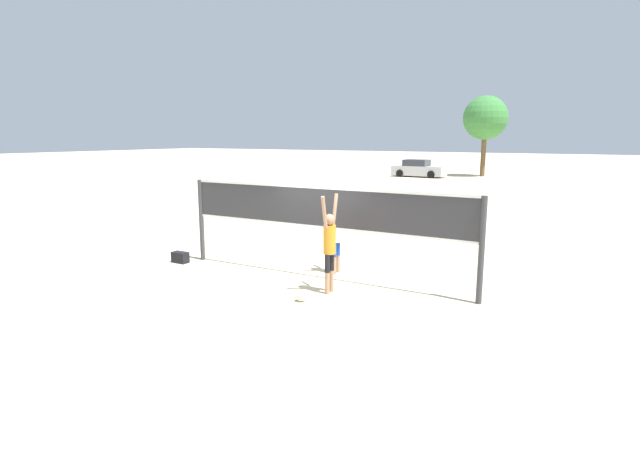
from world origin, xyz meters
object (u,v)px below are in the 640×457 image
player_spiker (330,242)px  player_blocker (336,233)px  gear_bag (180,257)px  parked_car_near (418,169)px  volleyball (301,296)px  volleyball_net (320,215)px  tree_left_cluster (485,118)px

player_spiker → player_blocker: 1.68m
gear_bag → parked_car_near: bearing=96.9°
player_spiker → volleyball: player_spiker is taller
volleyball → gear_bag: size_ratio=0.49×
volleyball_net → parked_car_near: (-8.11, 31.71, -0.94)m
player_spiker → player_blocker: player_spiker is taller
gear_bag → parked_car_near: 32.53m
volleyball → parked_car_near: bearing=104.5°
player_blocker → player_spiker: bearing=22.4°
volleyball_net → player_blocker: 0.84m
parked_car_near → player_spiker: bearing=-72.6°
volleyball → parked_car_near: 34.56m
player_blocker → parked_car_near: (-8.23, 31.07, -0.40)m
volleyball_net → parked_car_near: size_ratio=1.72×
player_blocker → gear_bag: (-4.34, -1.22, -0.92)m
player_spiker → gear_bag: size_ratio=4.83×
player_spiker → volleyball: bearing=164.2°
volleyball_net → parked_car_near: volleyball_net is taller
gear_bag → tree_left_cluster: tree_left_cluster is taller
volleyball → tree_left_cluster: (-3.91, 36.94, 4.93)m
volleyball_net → gear_bag: (-4.22, -0.58, -1.46)m
gear_bag → tree_left_cluster: size_ratio=0.07×
tree_left_cluster → player_blocker: bearing=-84.2°
volleyball → gear_bag: 4.89m
player_spiker → volleyball_net: bearing=40.0°
parked_car_near → tree_left_cluster: size_ratio=0.66×
player_spiker → parked_car_near: player_spiker is taller
volleyball → gear_bag: bearing=166.2°
parked_car_near → tree_left_cluster: tree_left_cluster is taller
parked_car_near → tree_left_cluster: 7.32m
tree_left_cluster → parked_car_near: bearing=-143.6°
player_blocker → tree_left_cluster: size_ratio=0.29×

